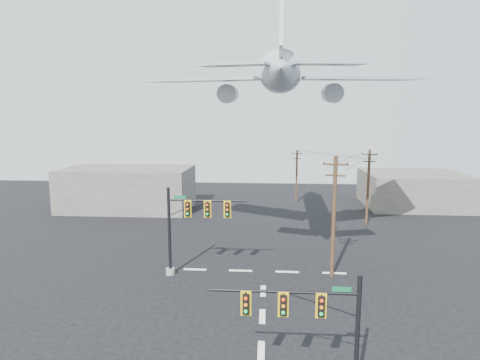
# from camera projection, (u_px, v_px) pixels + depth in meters

# --- Properties ---
(ground) EXTENTS (120.00, 120.00, 0.00)m
(ground) POSITION_uv_depth(u_px,v_px,m) (261.00, 351.00, 22.68)
(ground) COLOR black
(ground) RESTS_ON ground
(lane_markings) EXTENTS (14.00, 21.20, 0.01)m
(lane_markings) POSITION_uv_depth(u_px,v_px,m) (263.00, 307.00, 27.93)
(lane_markings) COLOR silver
(lane_markings) RESTS_ON ground
(signal_mast_near) EXTENTS (7.03, 0.68, 6.18)m
(signal_mast_near) POSITION_uv_depth(u_px,v_px,m) (319.00, 330.00, 18.13)
(signal_mast_near) COLOR gray
(signal_mast_near) RESTS_ON ground
(signal_mast_far) EXTENTS (6.87, 0.82, 7.47)m
(signal_mast_far) POSITION_uv_depth(u_px,v_px,m) (188.00, 227.00, 33.02)
(signal_mast_far) COLOR gray
(signal_mast_far) RESTS_ON ground
(utility_pole_a) EXTENTS (2.00, 0.51, 10.07)m
(utility_pole_a) POSITION_uv_depth(u_px,v_px,m) (334.00, 215.00, 32.56)
(utility_pole_a) COLOR #44311D
(utility_pole_a) RESTS_ON ground
(utility_pole_b) EXTENTS (1.88, 0.50, 9.37)m
(utility_pole_b) POSITION_uv_depth(u_px,v_px,m) (368.00, 186.00, 48.86)
(utility_pole_b) COLOR #44311D
(utility_pole_b) RESTS_ON ground
(utility_pole_c) EXTENTS (1.63, 0.65, 8.21)m
(utility_pole_c) POSITION_uv_depth(u_px,v_px,m) (297.00, 175.00, 62.46)
(utility_pole_c) COLOR #44311D
(utility_pole_c) RESTS_ON ground
(power_lines) EXTENTS (9.38, 30.12, 0.90)m
(power_lines) POSITION_uv_depth(u_px,v_px,m) (342.00, 157.00, 46.95)
(power_lines) COLOR black
(airliner) EXTENTS (27.02, 28.30, 7.56)m
(airliner) POSITION_uv_depth(u_px,v_px,m) (280.00, 77.00, 37.44)
(airliner) COLOR #A9ACB5
(building_left) EXTENTS (18.00, 10.00, 6.00)m
(building_left) POSITION_uv_depth(u_px,v_px,m) (128.00, 188.00, 58.14)
(building_left) COLOR slate
(building_left) RESTS_ON ground
(building_right) EXTENTS (14.00, 12.00, 5.00)m
(building_right) POSITION_uv_depth(u_px,v_px,m) (413.00, 189.00, 60.19)
(building_right) COLOR slate
(building_right) RESTS_ON ground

